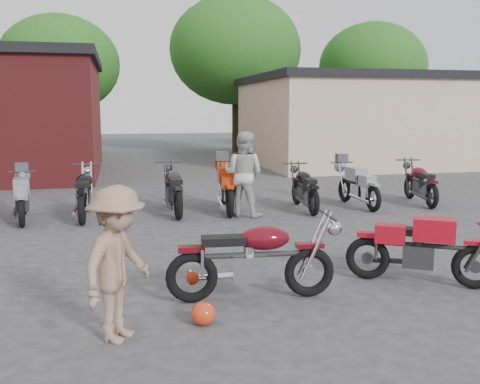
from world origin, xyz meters
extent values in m
plane|color=#313133|center=(0.00, 0.00, 0.00)|extent=(90.00, 90.00, 0.00)
cube|color=tan|center=(8.50, 15.00, 1.75)|extent=(10.00, 8.00, 3.50)
ellipsoid|color=red|center=(-1.40, -1.07, 0.13)|extent=(0.32, 0.32, 0.26)
imported|color=#B7B6B2|center=(0.43, 4.78, 0.95)|extent=(1.17, 1.11, 1.90)
imported|color=#92725A|center=(-2.31, -1.25, 0.82)|extent=(1.08, 1.21, 1.63)
camera|label=1|loc=(-2.25, -6.71, 2.40)|focal=40.00mm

